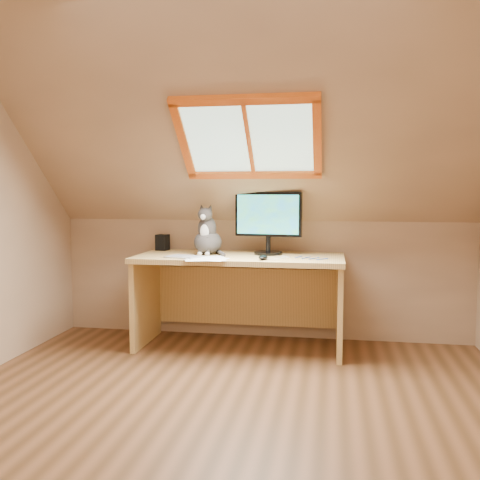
# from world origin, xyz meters

# --- Properties ---
(ground) EXTENTS (3.50, 3.50, 0.00)m
(ground) POSITION_xyz_m (0.00, 0.00, 0.00)
(ground) COLOR brown
(ground) RESTS_ON ground
(room_shell) EXTENTS (3.52, 3.52, 2.41)m
(room_shell) POSITION_xyz_m (0.00, -0.09, 1.43)
(room_shell) COLOR tan
(room_shell) RESTS_ON ground
(desk) EXTENTS (1.63, 0.71, 0.74)m
(desk) POSITION_xyz_m (-0.13, 1.45, 0.52)
(desk) COLOR #DEB569
(desk) RESTS_ON ground
(monitor) EXTENTS (0.54, 0.23, 0.50)m
(monitor) POSITION_xyz_m (0.09, 1.49, 1.03)
(monitor) COLOR black
(monitor) RESTS_ON desk
(cat) EXTENTS (0.25, 0.29, 0.41)m
(cat) POSITION_xyz_m (-0.40, 1.42, 0.89)
(cat) COLOR #3E3937
(cat) RESTS_ON desk
(desk_speaker) EXTENTS (0.11, 0.11, 0.14)m
(desk_speaker) POSITION_xyz_m (-0.84, 1.63, 0.81)
(desk_speaker) COLOR black
(desk_speaker) RESTS_ON desk
(graphics_tablet) EXTENTS (0.30, 0.26, 0.01)m
(graphics_tablet) POSITION_xyz_m (-0.52, 1.18, 0.75)
(graphics_tablet) COLOR #B2B2B7
(graphics_tablet) RESTS_ON desk
(mouse) EXTENTS (0.08, 0.12, 0.03)m
(mouse) POSITION_xyz_m (0.09, 1.14, 0.76)
(mouse) COLOR black
(mouse) RESTS_ON desk
(papers) EXTENTS (0.35, 0.30, 0.01)m
(papers) POSITION_xyz_m (-0.26, 1.12, 0.75)
(papers) COLOR white
(papers) RESTS_ON desk
(cables) EXTENTS (0.51, 0.26, 0.01)m
(cables) POSITION_xyz_m (0.34, 1.26, 0.75)
(cables) COLOR silver
(cables) RESTS_ON desk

